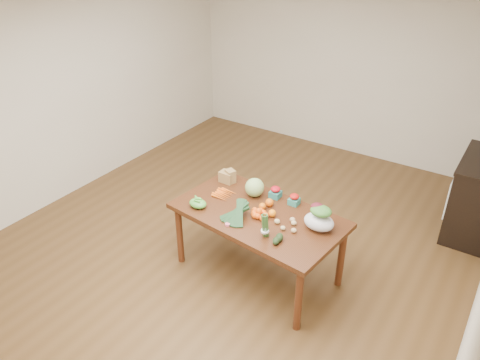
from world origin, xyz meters
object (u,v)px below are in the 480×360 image
Objects in this scene: cabbage at (255,187)px; kale_bunch at (234,214)px; cabinet at (478,197)px; paper_bag at (227,176)px; asparagus_bundle at (265,225)px; mandarin_cluster at (259,213)px; salad_bag at (319,219)px; dining_table at (258,244)px.

cabbage is 0.50m from kale_bunch.
paper_bag is (-2.35, -1.71, 0.35)m from cabinet.
asparagus_bundle is (0.37, -0.06, 0.05)m from kale_bunch.
salad_bag is at bearing 13.32° from mandarin_cluster.
kale_bunch is at bearing -129.15° from cabinet.
kale_bunch is at bearing -111.53° from dining_table.
kale_bunch is at bearing -131.76° from mandarin_cluster.
paper_bag is at bearing 157.31° from dining_table.
mandarin_cluster reaches higher than dining_table.
salad_bag is at bearing -119.81° from cabinet.
salad_bag is at bearing -12.47° from cabbage.
asparagus_bundle is 0.86× the size of salad_bag.
mandarin_cluster is (0.24, -0.32, -0.05)m from cabbage.
mandarin_cluster is (0.65, -0.40, -0.02)m from paper_bag.
cabbage is (-0.21, 0.26, 0.47)m from dining_table.
salad_bag reaches higher than paper_bag.
kale_bunch is at bearing -80.78° from cabbage.
mandarin_cluster is at bearing -52.40° from cabbage.
salad_bag is at bearing -12.23° from paper_bag.
kale_bunch is (-0.16, -0.18, 0.03)m from mandarin_cluster.
dining_table is 4.17× the size of kale_bunch.
cabbage is at bearing -137.33° from cabinet.
mandarin_cluster is at bearing -128.91° from cabinet.
cabinet is (1.74, 2.05, 0.10)m from dining_table.
mandarin_cluster is at bearing 137.86° from asparagus_bundle.
salad_bag is (0.81, -0.18, 0.01)m from cabbage.
cabinet is 4.08× the size of asparagus_bundle.
dining_table is at bearing 68.47° from kale_bunch.
salad_bag reaches higher than dining_table.
asparagus_bundle reaches higher than salad_bag.
kale_bunch is (-1.86, -2.29, 0.36)m from cabinet.
salad_bag is (0.61, 0.08, 0.49)m from dining_table.
cabinet is 2.97m from kale_bunch.
salad_bag is (0.73, 0.32, 0.03)m from kale_bunch.
mandarin_cluster is at bearing 54.74° from kale_bunch.
asparagus_bundle is (0.21, -0.24, 0.07)m from mandarin_cluster.
cabinet reaches higher than kale_bunch.
cabinet is 2.67m from cabbage.
kale_bunch is 1.38× the size of salad_bag.
kale_bunch is (0.49, -0.58, 0.01)m from paper_bag.
cabinet reaches higher than mandarin_cluster.
dining_table is 9.27× the size of mandarin_cluster.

